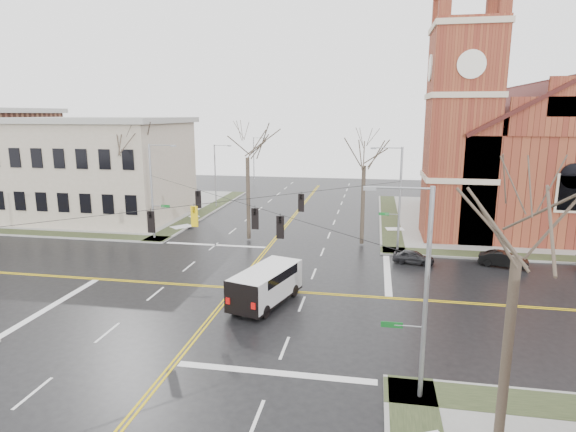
% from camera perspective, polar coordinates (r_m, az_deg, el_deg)
% --- Properties ---
extents(ground, '(120.00, 120.00, 0.00)m').
position_cam_1_polar(ground, '(34.06, -6.26, -8.48)').
color(ground, black).
rests_on(ground, ground).
extents(sidewalks, '(80.00, 80.00, 0.17)m').
position_cam_1_polar(sidewalks, '(34.03, -6.27, -8.36)').
color(sidewalks, gray).
rests_on(sidewalks, ground).
extents(road_markings, '(100.00, 100.00, 0.01)m').
position_cam_1_polar(road_markings, '(34.06, -6.26, -8.47)').
color(road_markings, gold).
rests_on(road_markings, ground).
extents(church, '(24.28, 27.48, 27.50)m').
position_cam_1_polar(church, '(57.57, 26.09, 7.37)').
color(church, maroon).
rests_on(church, ground).
extents(civic_building_a, '(18.00, 14.00, 11.00)m').
position_cam_1_polar(civic_building_a, '(59.78, -21.43, 5.05)').
color(civic_building_a, '#9F937E').
rests_on(civic_building_a, ground).
extents(signal_pole_ne, '(2.75, 0.22, 9.00)m').
position_cam_1_polar(signal_pole_ne, '(42.67, 12.89, 2.36)').
color(signal_pole_ne, gray).
rests_on(signal_pole_ne, ground).
extents(signal_pole_nw, '(2.75, 0.22, 9.00)m').
position_cam_1_polar(signal_pole_nw, '(47.33, -15.67, 3.14)').
color(signal_pole_nw, gray).
rests_on(signal_pole_nw, ground).
extents(signal_pole_se, '(2.75, 0.22, 9.00)m').
position_cam_1_polar(signal_pole_se, '(20.37, 15.58, -8.33)').
color(signal_pole_se, gray).
rests_on(signal_pole_se, ground).
extents(span_wires, '(23.02, 23.02, 0.03)m').
position_cam_1_polar(span_wires, '(32.43, -6.51, 1.84)').
color(span_wires, black).
rests_on(span_wires, ground).
extents(traffic_signals, '(8.21, 8.26, 1.30)m').
position_cam_1_polar(traffic_signals, '(31.94, -6.82, 0.31)').
color(traffic_signals, black).
rests_on(traffic_signals, ground).
extents(streetlight_north_a, '(2.30, 0.20, 8.00)m').
position_cam_1_polar(streetlight_north_a, '(62.29, -8.50, 5.04)').
color(streetlight_north_a, gray).
rests_on(streetlight_north_a, ground).
extents(streetlight_north_b, '(2.30, 0.20, 8.00)m').
position_cam_1_polar(streetlight_north_b, '(81.38, -3.98, 6.75)').
color(streetlight_north_b, gray).
rests_on(streetlight_north_b, ground).
extents(cargo_van, '(3.94, 6.40, 2.28)m').
position_cam_1_polar(cargo_van, '(30.99, -2.41, -7.86)').
color(cargo_van, white).
rests_on(cargo_van, ground).
extents(parked_car_a, '(3.44, 1.92, 1.11)m').
position_cam_1_polar(parked_car_a, '(40.30, 14.65, -4.72)').
color(parked_car_a, black).
rests_on(parked_car_a, ground).
extents(parked_car_b, '(3.91, 2.29, 1.22)m').
position_cam_1_polar(parked_car_b, '(41.81, 24.17, -4.72)').
color(parked_car_b, black).
rests_on(parked_car_b, ground).
extents(tree_nw_far, '(4.00, 4.00, 11.90)m').
position_cam_1_polar(tree_nw_far, '(50.12, -18.12, 7.68)').
color(tree_nw_far, '#322720').
rests_on(tree_nw_far, ground).
extents(tree_nw_near, '(4.00, 4.00, 11.64)m').
position_cam_1_polar(tree_nw_near, '(45.05, -4.84, 7.56)').
color(tree_nw_near, '#322720').
rests_on(tree_nw_near, ground).
extents(tree_ne, '(4.00, 4.00, 10.78)m').
position_cam_1_polar(tree_ne, '(43.71, 9.02, 6.52)').
color(tree_ne, '#322720').
rests_on(tree_ne, ground).
extents(tree_se, '(4.00, 4.00, 10.56)m').
position_cam_1_polar(tree_se, '(17.83, 25.63, -2.89)').
color(tree_se, '#322720').
rests_on(tree_se, ground).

